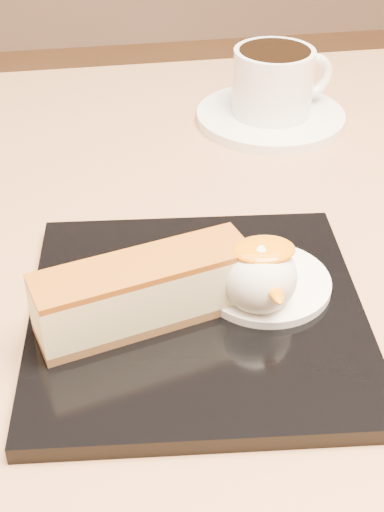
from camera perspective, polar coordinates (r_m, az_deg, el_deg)
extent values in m
cube|color=#996037|center=(0.55, 1.89, -1.73)|extent=(0.80, 0.80, 0.04)
cube|color=black|center=(0.48, 0.40, -4.71)|extent=(0.24, 0.24, 0.01)
cube|color=brown|center=(0.46, -3.77, -4.71)|extent=(0.14, 0.07, 0.01)
cube|color=beige|center=(0.45, -3.87, -2.75)|extent=(0.14, 0.07, 0.03)
cube|color=#83390E|center=(0.44, -3.97, -0.79)|extent=(0.14, 0.07, 0.00)
cylinder|color=white|center=(0.49, 5.87, -2.12)|extent=(0.09, 0.09, 0.01)
sphere|color=white|center=(0.46, 5.44, -1.68)|extent=(0.05, 0.05, 0.05)
ellipsoid|color=orange|center=(0.45, 5.76, 0.48)|extent=(0.04, 0.03, 0.01)
ellipsoid|color=#2B8537|center=(0.50, 1.98, -0.72)|extent=(0.02, 0.01, 0.00)
ellipsoid|color=#2B8537|center=(0.50, 2.97, -0.20)|extent=(0.02, 0.02, 0.00)
ellipsoid|color=#2B8537|center=(0.50, 0.90, -0.27)|extent=(0.01, 0.02, 0.00)
cylinder|color=white|center=(0.74, 6.29, 11.01)|extent=(0.15, 0.15, 0.01)
cylinder|color=white|center=(0.73, 6.48, 13.67)|extent=(0.08, 0.08, 0.06)
cylinder|color=black|center=(0.72, 6.65, 15.90)|extent=(0.07, 0.07, 0.00)
torus|color=white|center=(0.75, 9.56, 14.03)|extent=(0.05, 0.02, 0.05)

